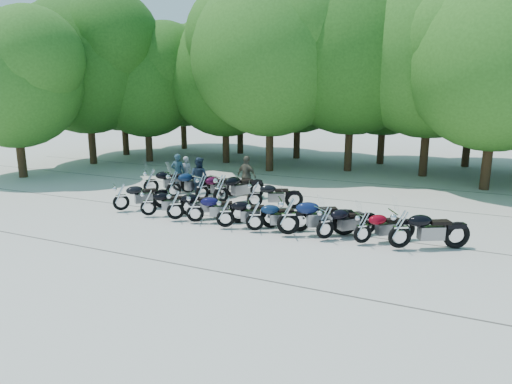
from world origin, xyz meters
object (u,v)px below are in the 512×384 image
at_px(motorcycle_13, 221,188).
at_px(rider_1, 199,177).
at_px(rider_2, 247,176).
at_px(motorcycle_9, 400,228).
at_px(motorcycle_12, 202,187).
at_px(motorcycle_8, 363,227).
at_px(motorcycle_0, 121,196).
at_px(motorcycle_7, 325,222).
at_px(motorcycle_3, 195,207).
at_px(motorcycle_6, 288,215).
at_px(motorcycle_14, 255,193).
at_px(motorcycle_10, 151,181).
at_px(motorcycle_11, 173,184).
at_px(motorcycle_5, 255,215).
at_px(rider_3, 186,173).
at_px(motorcycle_2, 175,204).
at_px(rider_0, 178,172).
at_px(motorcycle_1, 148,202).
at_px(motorcycle_4, 225,212).

distance_m(motorcycle_13, rider_1, 1.80).
bearing_deg(rider_2, motorcycle_9, 164.36).
xyz_separation_m(motorcycle_9, motorcycle_12, (-8.28, 2.63, -0.04)).
bearing_deg(rider_1, motorcycle_8, 162.62).
relative_size(motorcycle_0, motorcycle_7, 1.01).
relative_size(motorcycle_3, motorcycle_12, 0.94).
relative_size(motorcycle_0, motorcycle_3, 1.03).
xyz_separation_m(motorcycle_3, rider_1, (-1.96, 3.50, 0.28)).
distance_m(motorcycle_6, motorcycle_7, 1.19).
relative_size(motorcycle_8, motorcycle_14, 0.95).
relative_size(motorcycle_0, motorcycle_10, 0.92).
relative_size(motorcycle_11, rider_1, 1.37).
distance_m(motorcycle_5, motorcycle_8, 3.49).
xyz_separation_m(motorcycle_6, motorcycle_14, (-2.44, 2.75, -0.11)).
xyz_separation_m(motorcycle_5, motorcycle_8, (3.48, 0.22, -0.01)).
xyz_separation_m(motorcycle_12, rider_3, (-1.86, 1.69, 0.16)).
xyz_separation_m(motorcycle_0, motorcycle_2, (2.61, -0.19, 0.00)).
height_order(motorcycle_14, rider_0, rider_0).
bearing_deg(motorcycle_12, motorcycle_13, -167.26).
distance_m(motorcycle_11, motorcycle_13, 2.36).
bearing_deg(rider_2, motorcycle_6, 144.98).
xyz_separation_m(motorcycle_5, rider_0, (-5.81, 4.19, 0.28)).
xyz_separation_m(rider_0, rider_3, (0.23, 0.32, -0.07)).
relative_size(motorcycle_2, motorcycle_3, 1.03).
relative_size(motorcycle_14, rider_3, 1.35).
height_order(motorcycle_1, motorcycle_9, motorcycle_9).
bearing_deg(rider_3, motorcycle_0, 64.19).
xyz_separation_m(motorcycle_8, rider_1, (-7.77, 3.33, 0.30)).
distance_m(motorcycle_7, motorcycle_8, 1.15).
xyz_separation_m(motorcycle_7, motorcycle_11, (-7.43, 2.63, 0.07)).
height_order(motorcycle_5, motorcycle_12, motorcycle_12).
relative_size(motorcycle_6, rider_1, 1.45).
height_order(motorcycle_6, rider_0, rider_0).
xyz_separation_m(motorcycle_13, rider_3, (-2.84, 1.86, 0.09)).
bearing_deg(motorcycle_4, motorcycle_8, -115.59).
relative_size(motorcycle_9, motorcycle_11, 1.00).
bearing_deg(motorcycle_11, motorcycle_10, 25.83).
xyz_separation_m(motorcycle_12, rider_2, (1.21, 1.80, 0.25)).
xyz_separation_m(motorcycle_2, rider_0, (-2.68, 4.18, 0.25)).
bearing_deg(motorcycle_1, motorcycle_3, -122.95).
height_order(motorcycle_0, rider_3, rider_3).
xyz_separation_m(motorcycle_0, motorcycle_7, (8.07, -0.06, -0.01)).
xyz_separation_m(motorcycle_7, motorcycle_12, (-6.05, 2.68, 0.03)).
relative_size(motorcycle_2, motorcycle_11, 0.91).
xyz_separation_m(motorcycle_1, rider_1, (0.05, 3.51, 0.30)).
distance_m(motorcycle_3, rider_2, 4.59).
distance_m(motorcycle_13, rider_0, 3.44).
relative_size(motorcycle_0, rider_3, 1.37).
height_order(motorcycle_11, motorcycle_12, motorcycle_11).
xyz_separation_m(motorcycle_14, rider_1, (-3.01, 0.77, 0.27)).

